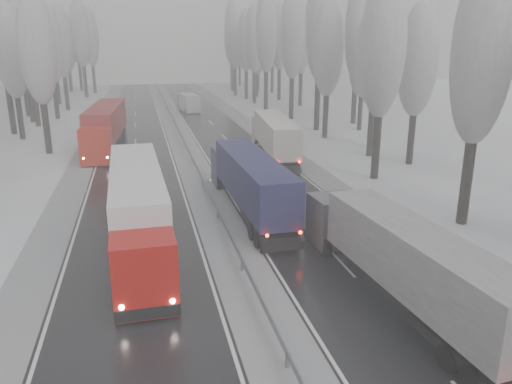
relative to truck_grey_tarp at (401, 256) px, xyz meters
name	(u,v)px	position (x,y,z in m)	size (l,w,h in m)	color
carriageway_right	(260,175)	(-0.86, 22.58, -2.19)	(7.50, 200.00, 0.03)	black
carriageway_left	(135,183)	(-11.36, 22.58, -2.19)	(7.50, 200.00, 0.03)	black
median_slush	(199,179)	(-6.11, 22.58, -2.19)	(3.00, 200.00, 0.04)	#93959A
shoulder_right	(314,172)	(4.09, 22.58, -2.19)	(2.40, 200.00, 0.04)	#93959A
shoulder_left	(72,187)	(-16.31, 22.58, -2.19)	(2.40, 200.00, 0.04)	#93959A
median_guardrail	(199,172)	(-6.11, 22.57, -1.61)	(0.12, 200.00, 0.76)	slate
tree_16	(483,50)	(8.93, 8.25, 8.46)	(3.60, 3.60, 16.53)	black
tree_18	(383,47)	(8.40, 19.61, 8.49)	(3.60, 3.60, 16.58)	black
tree_19	(418,61)	(13.91, 23.61, 7.21)	(3.60, 3.60, 14.57)	black
tree_20	(376,52)	(11.79, 27.74, 7.93)	(3.60, 3.60, 15.71)	black
tree_21	(380,32)	(14.01, 31.74, 9.79)	(3.60, 3.60, 18.62)	black
tree_22	(328,49)	(10.91, 38.18, 8.03)	(3.60, 3.60, 15.86)	black
tree_23	(363,61)	(17.20, 42.18, 6.56)	(3.60, 3.60, 13.55)	black
tree_24	(320,24)	(11.79, 43.60, 10.98)	(3.60, 3.60, 20.49)	black
tree_25	(358,31)	(18.70, 47.60, 10.31)	(3.60, 3.60, 19.44)	black
tree_26	(293,34)	(11.45, 53.85, 9.89)	(3.60, 3.60, 18.78)	black
tree_27	(329,40)	(18.60, 57.85, 9.15)	(3.60, 3.60, 17.62)	black
tree_28	(266,32)	(10.23, 64.53, 10.43)	(3.60, 3.60, 19.62)	black
tree_29	(302,38)	(17.60, 68.53, 9.46)	(3.60, 3.60, 18.11)	black
tree_30	(254,39)	(10.45, 74.28, 9.31)	(3.60, 3.60, 17.86)	black
tree_31	(280,37)	(16.37, 78.28, 9.76)	(3.60, 3.60, 18.58)	black
tree_32	(246,41)	(10.52, 81.79, 8.97)	(3.60, 3.60, 17.33)	black
tree_33	(257,51)	(13.66, 85.79, 7.05)	(3.60, 3.60, 14.33)	black
tree_34	(235,40)	(9.62, 88.90, 9.16)	(3.60, 3.60, 17.63)	black
tree_35	(273,38)	(18.83, 92.90, 9.56)	(3.60, 3.60, 18.25)	black
tree_36	(232,33)	(10.93, 98.74, 10.81)	(3.60, 3.60, 20.23)	black
tree_37	(258,44)	(17.91, 102.74, 8.35)	(3.60, 3.60, 16.37)	black
tree_38	(231,39)	(12.62, 109.31, 9.38)	(3.60, 3.60, 17.97)	black
tree_39	(239,44)	(15.44, 113.31, 8.24)	(3.60, 3.60, 16.19)	black
tree_62	(37,50)	(-20.05, 36.31, 8.15)	(3.60, 3.60, 16.04)	black
tree_64	(11,52)	(-24.37, 45.29, 7.75)	(3.60, 3.60, 15.42)	black
tree_65	(0,29)	(-26.16, 49.29, 10.34)	(3.60, 3.60, 19.48)	black
tree_66	(29,52)	(-24.27, 54.93, 7.63)	(3.60, 3.60, 15.23)	black
tree_67	(23,42)	(-25.66, 58.93, 8.82)	(3.60, 3.60, 17.09)	black
tree_68	(49,44)	(-22.69, 61.69, 8.54)	(3.60, 3.60, 16.65)	black
tree_69	(18,32)	(-27.53, 65.69, 10.25)	(3.60, 3.60, 19.35)	black
tree_70	(61,42)	(-22.44, 71.77, 8.82)	(3.60, 3.60, 17.09)	black
tree_71	(33,32)	(-27.20, 75.77, 10.42)	(3.60, 3.60, 19.61)	black
tree_72	(54,49)	(-25.04, 81.11, 7.55)	(3.60, 3.60, 15.11)	black
tree_73	(40,41)	(-27.93, 85.11, 8.90)	(3.60, 3.60, 17.22)	black
tree_74	(81,33)	(-21.18, 91.91, 10.46)	(3.60, 3.60, 19.68)	black
tree_75	(36,37)	(-30.31, 95.91, 9.78)	(3.60, 3.60, 18.60)	black
tree_76	(90,37)	(-20.16, 101.30, 9.74)	(3.60, 3.60, 18.55)	black
tree_77	(67,50)	(-25.77, 105.30, 7.05)	(3.60, 3.60, 14.32)	black
tree_78	(76,35)	(-23.67, 107.89, 10.38)	(3.60, 3.60, 19.55)	black
tree_79	(67,42)	(-26.44, 111.89, 8.80)	(3.60, 3.60, 17.07)	black
truck_grey_tarp	(401,256)	(0.00, 0.00, 0.00)	(3.35, 14.87, 3.79)	#47474B
truck_blue_box	(249,178)	(-3.81, 13.52, 0.13)	(2.90, 15.68, 4.00)	#1A2141
truck_cream_box	(274,134)	(2.08, 29.06, 0.18)	(4.06, 16.08, 4.09)	beige
box_truck_distant	(188,102)	(-2.72, 65.53, -0.76)	(3.22, 7.85, 2.85)	#A9ACB0
truck_red_white	(138,205)	(-11.07, 8.72, 0.35)	(3.18, 17.18, 4.39)	#A80E09
truck_red_red	(105,125)	(-14.30, 36.75, 0.46)	(4.00, 17.96, 4.57)	red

